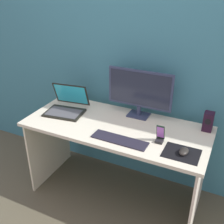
% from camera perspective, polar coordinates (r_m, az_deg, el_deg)
% --- Properties ---
extents(ground_plane, '(8.00, 8.00, 0.00)m').
position_cam_1_polar(ground_plane, '(2.71, 0.75, -16.39)').
color(ground_plane, '#4D4837').
extents(wall_back, '(6.00, 0.04, 2.50)m').
position_cam_1_polar(wall_back, '(2.43, 5.18, 12.31)').
color(wall_back, teal).
rests_on(wall_back, ground_plane).
extents(desk, '(1.51, 0.66, 0.74)m').
position_cam_1_polar(desk, '(2.34, 0.83, -5.84)').
color(desk, beige).
rests_on(desk, ground_plane).
extents(monitor, '(0.56, 0.14, 0.41)m').
position_cam_1_polar(monitor, '(2.32, 5.71, 4.27)').
color(monitor, '#2B334E').
rests_on(monitor, desk).
extents(speaker_right, '(0.07, 0.08, 0.15)m').
position_cam_1_polar(speaker_right, '(2.28, 19.21, -1.87)').
color(speaker_right, black).
rests_on(speaker_right, desk).
extents(laptop, '(0.37, 0.36, 0.23)m').
position_cam_1_polar(laptop, '(2.50, -9.33, 1.16)').
color(laptop, black).
rests_on(laptop, desk).
extents(keyboard_external, '(0.43, 0.13, 0.01)m').
position_cam_1_polar(keyboard_external, '(2.07, 1.56, -5.76)').
color(keyboard_external, '#211E2C').
rests_on(keyboard_external, desk).
extents(mousepad, '(0.25, 0.20, 0.00)m').
position_cam_1_polar(mousepad, '(1.99, 14.12, -8.22)').
color(mousepad, black).
rests_on(mousepad, desk).
extents(mouse, '(0.07, 0.11, 0.04)m').
position_cam_1_polar(mouse, '(1.98, 14.58, -7.86)').
color(mouse, black).
rests_on(mouse, mousepad).
extents(phone_in_dock, '(0.06, 0.06, 0.14)m').
position_cam_1_polar(phone_in_dock, '(2.06, 9.85, -4.92)').
color(phone_in_dock, black).
rests_on(phone_in_dock, desk).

